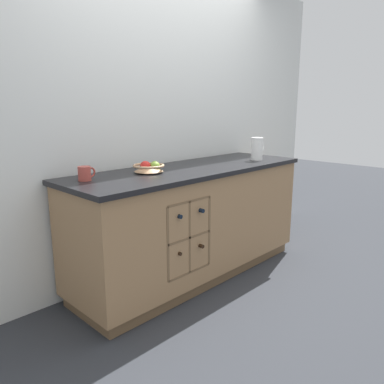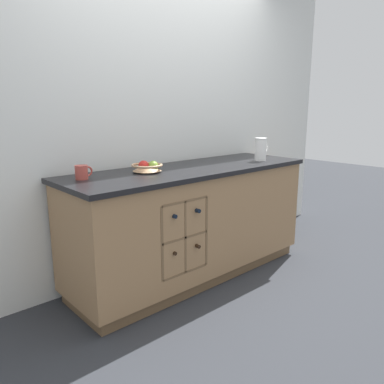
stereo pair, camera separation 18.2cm
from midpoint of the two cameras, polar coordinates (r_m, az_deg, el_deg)
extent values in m
plane|color=#2D3035|center=(3.19, 1.67, -12.36)|extent=(14.00, 14.00, 0.00)
cube|color=silver|center=(3.18, -3.09, 11.32)|extent=(4.45, 0.06, 2.55)
cube|color=brown|center=(3.17, 1.67, -11.63)|extent=(1.99, 0.57, 0.09)
cube|color=#99724C|center=(3.02, 1.73, -4.16)|extent=(2.05, 0.63, 0.77)
cube|color=black|center=(2.93, 1.78, 3.42)|extent=(2.09, 0.67, 0.03)
cube|color=brown|center=(2.64, -0.47, -6.44)|extent=(0.40, 0.01, 0.51)
cube|color=brown|center=(2.48, -3.15, -7.76)|extent=(0.02, 0.10, 0.51)
cube|color=brown|center=(2.74, 3.42, -5.76)|extent=(0.02, 0.10, 0.51)
cube|color=brown|center=(2.70, 0.29, -11.85)|extent=(0.40, 0.10, 0.02)
cube|color=brown|center=(2.61, 0.30, -6.72)|extent=(0.40, 0.10, 0.02)
cube|color=brown|center=(2.53, 0.31, -1.25)|extent=(0.40, 0.10, 0.02)
cube|color=brown|center=(2.61, 0.30, -6.72)|extent=(0.02, 0.10, 0.51)
cylinder|color=black|center=(2.67, -3.19, -8.26)|extent=(0.07, 0.21, 0.07)
cylinder|color=black|center=(2.56, -1.09, -9.15)|extent=(0.03, 0.09, 0.03)
cylinder|color=black|center=(2.76, 0.50, -7.41)|extent=(0.07, 0.19, 0.07)
cylinder|color=black|center=(2.67, 2.50, -8.16)|extent=(0.03, 0.08, 0.03)
cylinder|color=black|center=(2.59, -3.30, -2.86)|extent=(0.07, 0.22, 0.07)
cylinder|color=black|center=(2.47, -1.05, -3.59)|extent=(0.03, 0.09, 0.03)
cylinder|color=black|center=(2.69, 0.44, -2.19)|extent=(0.08, 0.20, 0.08)
cylinder|color=black|center=(2.59, 2.54, -2.79)|extent=(0.03, 0.08, 0.03)
cylinder|color=tan|center=(2.72, -4.96, 3.13)|extent=(0.10, 0.10, 0.01)
cone|color=tan|center=(2.71, -4.97, 3.75)|extent=(0.21, 0.21, 0.05)
torus|color=tan|center=(2.71, -4.97, 4.08)|extent=(0.23, 0.23, 0.02)
sphere|color=red|center=(2.71, -5.47, 3.96)|extent=(0.08, 0.08, 0.08)
sphere|color=#7FA838|center=(2.71, -4.04, 3.98)|extent=(0.07, 0.07, 0.07)
cylinder|color=white|center=(3.36, 11.95, 6.39)|extent=(0.10, 0.10, 0.20)
torus|color=white|center=(3.35, 12.03, 8.01)|extent=(0.11, 0.11, 0.01)
torus|color=white|center=(3.40, 12.49, 6.61)|extent=(0.11, 0.01, 0.11)
cylinder|color=#B7473D|center=(2.51, -14.53, 2.91)|extent=(0.08, 0.08, 0.09)
torus|color=#B7473D|center=(2.53, -13.66, 3.07)|extent=(0.07, 0.01, 0.07)
camera|label=1|loc=(0.09, -88.24, 0.40)|focal=35.00mm
camera|label=2|loc=(0.09, 91.76, -0.40)|focal=35.00mm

